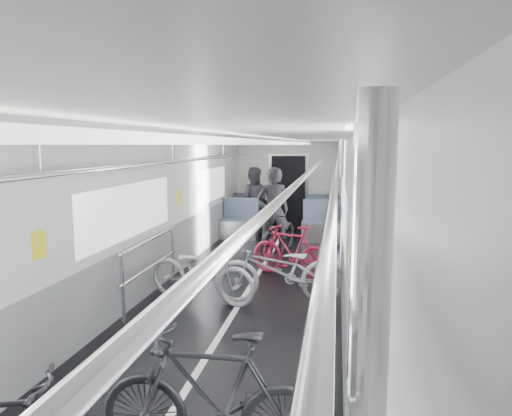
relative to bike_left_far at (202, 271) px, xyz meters
The scene contains 8 objects.
car_shell 1.63m from the bike_left_far, 67.09° to the left, with size 3.02×14.01×2.41m.
bike_left_far is the anchor object (origin of this frame).
bike_right_near 3.53m from the bike_left_far, 71.74° to the right, with size 0.48×1.69×1.02m, color black.
bike_right_mid 1.16m from the bike_left_far, ahead, with size 0.66×1.90×1.00m, color #B2B2B7.
bike_right_far 1.93m from the bike_left_far, 52.67° to the left, with size 0.43×1.53×0.92m, color #B71638.
bike_aisle 3.22m from the bike_left_far, 76.49° to the left, with size 0.61×1.75×0.92m, color black.
person_standing 3.32m from the bike_left_far, 79.24° to the left, with size 0.67×0.44×1.85m, color black.
person_seated 5.26m from the bike_left_far, 92.16° to the left, with size 0.85×0.66×1.74m, color #343038.
Camera 1 is at (1.37, -5.89, 2.31)m, focal length 32.00 mm.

